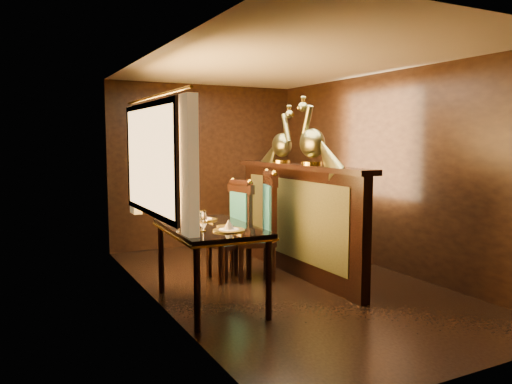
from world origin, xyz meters
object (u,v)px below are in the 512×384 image
dining_table (210,233)px  peacock_left (312,130)px  chair_right (236,225)px  peacock_right (282,134)px  chair_left (264,222)px

dining_table → peacock_left: 1.74m
dining_table → chair_right: bearing=53.8°
chair_right → peacock_right: peacock_right is taller
dining_table → peacock_right: (1.38, 0.95, 0.99)m
dining_table → chair_right: size_ratio=1.18×
chair_left → chair_right: (-0.25, 0.24, -0.06)m
dining_table → chair_left: size_ratio=1.07×
dining_table → peacock_left: (1.38, 0.26, 1.03)m
chair_right → peacock_left: size_ratio=1.48×
dining_table → chair_right: 1.14m
chair_left → peacock_right: (0.42, 0.30, 1.04)m
peacock_left → chair_right: bearing=137.3°
chair_right → peacock_right: 1.29m
chair_right → peacock_left: (0.67, -0.62, 1.14)m
peacock_left → peacock_right: (0.00, 0.69, -0.04)m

